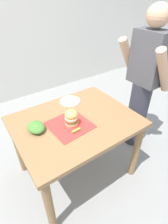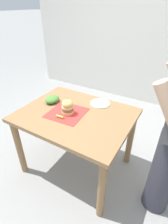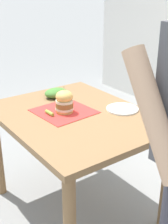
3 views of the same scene
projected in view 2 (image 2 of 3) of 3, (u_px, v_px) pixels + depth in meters
name	position (u px, v px, depth m)	size (l,w,h in m)	color
ground_plane	(77.00, 165.00, 2.19)	(80.00, 80.00, 0.00)	gray
patio_table	(76.00, 123.00, 1.84)	(0.89, 1.13, 0.77)	olive
serving_paper	(67.00, 113.00, 1.79)	(0.36, 0.36, 0.00)	red
sandwich	(68.00, 107.00, 1.73)	(0.12, 0.12, 0.19)	#E5B25B
pickle_spear	(60.00, 117.00, 1.70)	(0.02, 0.02, 0.08)	#8EA83D
side_plate_with_forks	(100.00, 103.00, 1.94)	(0.22, 0.22, 0.02)	white
side_salad	(52.00, 99.00, 1.96)	(0.18, 0.14, 0.07)	#477F33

